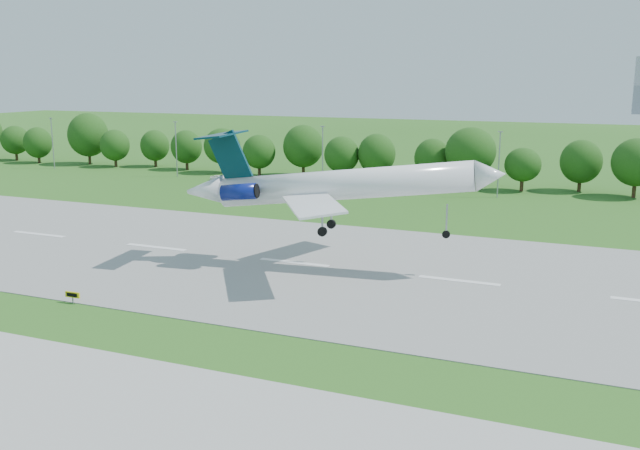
{
  "coord_description": "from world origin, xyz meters",
  "views": [
    {
      "loc": [
        35.09,
        -50.48,
        22.39
      ],
      "look_at": [
        6.32,
        18.0,
        6.6
      ],
      "focal_mm": 40.0,
      "sensor_mm": 36.0,
      "label": 1
    }
  ],
  "objects": [
    {
      "name": "taxiway",
      "position": [
        0.0,
        -18.0,
        0.04
      ],
      "size": [
        400.0,
        23.0,
        0.08
      ],
      "primitive_type": "cube",
      "color": "#ADADA8",
      "rests_on": "ground"
    },
    {
      "name": "light_poles",
      "position": [
        -2.5,
        82.0,
        6.34
      ],
      "size": [
        175.9,
        0.25,
        12.19
      ],
      "color": "gray",
      "rests_on": "ground"
    },
    {
      "name": "service_vehicle_a",
      "position": [
        -32.11,
        79.05,
        0.64
      ],
      "size": [
        3.94,
        1.48,
        1.29
      ],
      "primitive_type": "imported",
      "rotation": [
        0.0,
        0.0,
        1.54
      ],
      "color": "silver",
      "rests_on": "ground"
    },
    {
      "name": "taxi_sign_centre",
      "position": [
        -13.89,
        2.48,
        0.86
      ],
      "size": [
        1.67,
        0.26,
        1.17
      ],
      "rotation": [
        0.0,
        0.0,
        0.03
      ],
      "color": "gray",
      "rests_on": "ground"
    },
    {
      "name": "tree_line",
      "position": [
        0.0,
        92.0,
        6.19
      ],
      "size": [
        288.4,
        8.4,
        10.4
      ],
      "color": "#382314",
      "rests_on": "ground"
    },
    {
      "name": "airliner",
      "position": [
        4.47,
        24.74,
        9.91
      ],
      "size": [
        37.82,
        27.16,
        11.72
      ],
      "rotation": [
        0.0,
        -0.1,
        0.14
      ],
      "color": "white",
      "rests_on": "ground"
    },
    {
      "name": "service_vehicle_b",
      "position": [
        -43.86,
        80.76,
        0.57
      ],
      "size": [
        3.5,
        1.87,
        1.13
      ],
      "primitive_type": "imported",
      "rotation": [
        0.0,
        0.0,
        1.74
      ],
      "color": "white",
      "rests_on": "ground"
    },
    {
      "name": "ground",
      "position": [
        0.0,
        0.0,
        0.0
      ],
      "size": [
        600.0,
        600.0,
        0.0
      ],
      "primitive_type": "plane",
      "color": "#255817",
      "rests_on": "ground"
    },
    {
      "name": "runway",
      "position": [
        0.0,
        25.0,
        0.04
      ],
      "size": [
        400.0,
        45.0,
        0.08
      ],
      "primitive_type": "cube",
      "color": "gray",
      "rests_on": "ground"
    }
  ]
}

